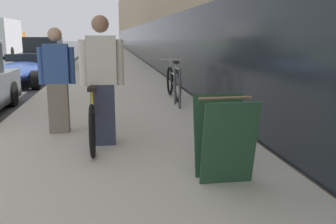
{
  "coord_description": "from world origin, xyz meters",
  "views": [
    {
      "loc": [
        5.75,
        -4.33,
        1.67
      ],
      "look_at": [
        8.59,
        13.45,
        -2.02
      ],
      "focal_mm": 40.0,
      "sensor_mm": 36.0,
      "label": 1
    }
  ],
  "objects_px": {
    "person_bystander": "(57,81)",
    "bike_rack_hoop": "(177,83)",
    "cruiser_bike_nearest": "(173,82)",
    "sandwich_board_sign": "(224,139)",
    "tandem_bicycle": "(95,114)",
    "person_rider": "(102,81)",
    "vintage_roadster_curbside": "(19,72)",
    "moving_truck": "(0,38)",
    "parked_sedan_far": "(45,56)"
  },
  "relations": [
    {
      "from": "moving_truck",
      "to": "parked_sedan_far",
      "type": "bearing_deg",
      "value": -67.33
    },
    {
      "from": "tandem_bicycle",
      "to": "cruiser_bike_nearest",
      "type": "relative_size",
      "value": 1.38
    },
    {
      "from": "cruiser_bike_nearest",
      "to": "sandwich_board_sign",
      "type": "xyz_separation_m",
      "value": [
        -0.38,
        -5.28,
        0.06
      ]
    },
    {
      "from": "sandwich_board_sign",
      "to": "moving_truck",
      "type": "relative_size",
      "value": 0.13
    },
    {
      "from": "tandem_bicycle",
      "to": "person_rider",
      "type": "bearing_deg",
      "value": -67.02
    },
    {
      "from": "tandem_bicycle",
      "to": "person_rider",
      "type": "relative_size",
      "value": 1.4
    },
    {
      "from": "vintage_roadster_curbside",
      "to": "bike_rack_hoop",
      "type": "bearing_deg",
      "value": -50.81
    },
    {
      "from": "sandwich_board_sign",
      "to": "parked_sedan_far",
      "type": "distance_m",
      "value": 15.38
    },
    {
      "from": "sandwich_board_sign",
      "to": "vintage_roadster_curbside",
      "type": "xyz_separation_m",
      "value": [
        -4.16,
        9.65,
        -0.16
      ]
    },
    {
      "from": "bike_rack_hoop",
      "to": "vintage_roadster_curbside",
      "type": "relative_size",
      "value": 0.21
    },
    {
      "from": "person_bystander",
      "to": "parked_sedan_far",
      "type": "relative_size",
      "value": 0.37
    },
    {
      "from": "person_rider",
      "to": "parked_sedan_far",
      "type": "relative_size",
      "value": 0.4
    },
    {
      "from": "person_bystander",
      "to": "sandwich_board_sign",
      "type": "bearing_deg",
      "value": -49.96
    },
    {
      "from": "bike_rack_hoop",
      "to": "cruiser_bike_nearest",
      "type": "xyz_separation_m",
      "value": [
        0.1,
        1.08,
        -0.12
      ]
    },
    {
      "from": "vintage_roadster_curbside",
      "to": "moving_truck",
      "type": "height_order",
      "value": "moving_truck"
    },
    {
      "from": "tandem_bicycle",
      "to": "person_bystander",
      "type": "bearing_deg",
      "value": 141.0
    },
    {
      "from": "person_bystander",
      "to": "sandwich_board_sign",
      "type": "distance_m",
      "value": 3.08
    },
    {
      "from": "tandem_bicycle",
      "to": "person_rider",
      "type": "xyz_separation_m",
      "value": [
        0.13,
        -0.31,
        0.53
      ]
    },
    {
      "from": "person_rider",
      "to": "cruiser_bike_nearest",
      "type": "height_order",
      "value": "person_rider"
    },
    {
      "from": "person_bystander",
      "to": "bike_rack_hoop",
      "type": "height_order",
      "value": "person_bystander"
    },
    {
      "from": "sandwich_board_sign",
      "to": "parked_sedan_far",
      "type": "bearing_deg",
      "value": 105.53
    },
    {
      "from": "moving_truck",
      "to": "cruiser_bike_nearest",
      "type": "bearing_deg",
      "value": -66.21
    },
    {
      "from": "tandem_bicycle",
      "to": "parked_sedan_far",
      "type": "xyz_separation_m",
      "value": [
        -2.72,
        12.94,
        0.19
      ]
    },
    {
      "from": "parked_sedan_far",
      "to": "tandem_bicycle",
      "type": "bearing_deg",
      "value": -78.14
    },
    {
      "from": "moving_truck",
      "to": "bike_rack_hoop",
      "type": "bearing_deg",
      "value": -67.41
    },
    {
      "from": "moving_truck",
      "to": "person_bystander",
      "type": "bearing_deg",
      "value": -73.55
    },
    {
      "from": "person_rider",
      "to": "bike_rack_hoop",
      "type": "distance_m",
      "value": 3.08
    },
    {
      "from": "bike_rack_hoop",
      "to": "sandwich_board_sign",
      "type": "height_order",
      "value": "sandwich_board_sign"
    },
    {
      "from": "cruiser_bike_nearest",
      "to": "moving_truck",
      "type": "height_order",
      "value": "moving_truck"
    },
    {
      "from": "person_bystander",
      "to": "vintage_roadster_curbside",
      "type": "xyz_separation_m",
      "value": [
        -2.19,
        7.31,
        -0.53
      ]
    },
    {
      "from": "bike_rack_hoop",
      "to": "cruiser_bike_nearest",
      "type": "relative_size",
      "value": 0.47
    },
    {
      "from": "tandem_bicycle",
      "to": "sandwich_board_sign",
      "type": "bearing_deg",
      "value": -53.34
    },
    {
      "from": "sandwich_board_sign",
      "to": "parked_sedan_far",
      "type": "xyz_separation_m",
      "value": [
        -4.12,
        14.82,
        0.11
      ]
    },
    {
      "from": "sandwich_board_sign",
      "to": "moving_truck",
      "type": "distance_m",
      "value": 28.92
    },
    {
      "from": "cruiser_bike_nearest",
      "to": "moving_truck",
      "type": "distance_m",
      "value": 24.14
    },
    {
      "from": "bike_rack_hoop",
      "to": "moving_truck",
      "type": "distance_m",
      "value": 25.08
    },
    {
      "from": "sandwich_board_sign",
      "to": "vintage_roadster_curbside",
      "type": "bearing_deg",
      "value": 113.34
    },
    {
      "from": "bike_rack_hoop",
      "to": "cruiser_bike_nearest",
      "type": "distance_m",
      "value": 1.09
    },
    {
      "from": "tandem_bicycle",
      "to": "sandwich_board_sign",
      "type": "distance_m",
      "value": 2.35
    },
    {
      "from": "tandem_bicycle",
      "to": "vintage_roadster_curbside",
      "type": "xyz_separation_m",
      "value": [
        -2.76,
        7.77,
        -0.07
      ]
    },
    {
      "from": "person_rider",
      "to": "bike_rack_hoop",
      "type": "bearing_deg",
      "value": 59.55
    },
    {
      "from": "vintage_roadster_curbside",
      "to": "cruiser_bike_nearest",
      "type": "bearing_deg",
      "value": -43.9
    },
    {
      "from": "person_bystander",
      "to": "cruiser_bike_nearest",
      "type": "height_order",
      "value": "person_bystander"
    },
    {
      "from": "person_bystander",
      "to": "parked_sedan_far",
      "type": "bearing_deg",
      "value": 99.77
    },
    {
      "from": "tandem_bicycle",
      "to": "parked_sedan_far",
      "type": "relative_size",
      "value": 0.56
    },
    {
      "from": "sandwich_board_sign",
      "to": "person_rider",
      "type": "bearing_deg",
      "value": 128.95
    },
    {
      "from": "vintage_roadster_curbside",
      "to": "sandwich_board_sign",
      "type": "bearing_deg",
      "value": -66.66
    },
    {
      "from": "parked_sedan_far",
      "to": "moving_truck",
      "type": "bearing_deg",
      "value": 112.67
    },
    {
      "from": "bike_rack_hoop",
      "to": "moving_truck",
      "type": "bearing_deg",
      "value": 112.59
    },
    {
      "from": "person_bystander",
      "to": "sandwich_board_sign",
      "type": "relative_size",
      "value": 1.82
    }
  ]
}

